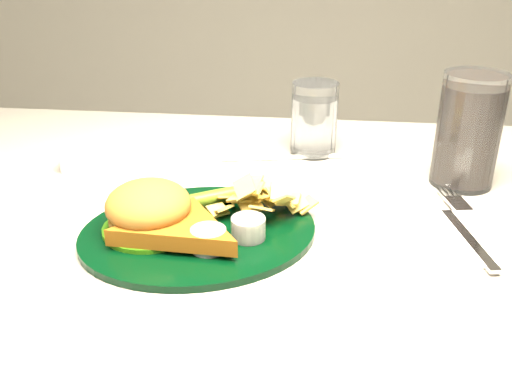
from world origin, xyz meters
The scene contains 6 objects.
dinner_plate centered at (-0.08, -0.06, 0.78)m, with size 0.28×0.24×0.06m, color black, non-canonical shape.
water_glass centered at (0.05, 0.23, 0.81)m, with size 0.07×0.07×0.12m, color white.
cola_glass centered at (0.26, 0.13, 0.83)m, with size 0.09×0.09×0.16m, color black.
fork_napkin centered at (0.23, -0.03, 0.76)m, with size 0.14×0.18×0.01m, color white, non-canonical shape.
ramekin centered at (-0.31, 0.11, 0.76)m, with size 0.04×0.04×0.03m, color silver.
wrapped_straw centered at (0.01, 0.19, 0.75)m, with size 0.21×0.07×0.01m, color white, non-canonical shape.
Camera 1 is at (0.05, -0.65, 1.09)m, focal length 40.00 mm.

